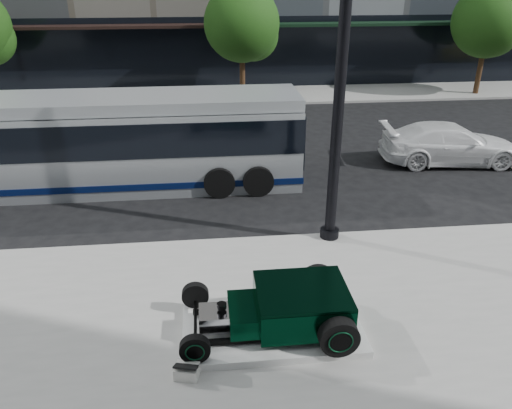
{
  "coord_description": "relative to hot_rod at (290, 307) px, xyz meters",
  "views": [
    {
      "loc": [
        -1.07,
        -13.28,
        6.45
      ],
      "look_at": [
        0.09,
        -2.33,
        1.2
      ],
      "focal_mm": 35.0,
      "sensor_mm": 36.0,
      "label": 1
    }
  ],
  "objects": [
    {
      "name": "ground",
      "position": [
        -0.37,
        5.78,
        -0.7
      ],
      "size": [
        120.0,
        120.0,
        0.0
      ],
      "primitive_type": "plane",
      "color": "black",
      "rests_on": "ground"
    },
    {
      "name": "sidewalk_far",
      "position": [
        -0.37,
        19.78,
        -0.64
      ],
      "size": [
        70.0,
        4.0,
        0.12
      ],
      "primitive_type": "cube",
      "color": "gray",
      "rests_on": "ground"
    },
    {
      "name": "street_trees",
      "position": [
        0.78,
        18.85,
        3.07
      ],
      "size": [
        29.8,
        3.8,
        5.7
      ],
      "color": "black",
      "rests_on": "sidewalk_far"
    },
    {
      "name": "display_plinth",
      "position": [
        -0.33,
        -0.0,
        -0.5
      ],
      "size": [
        3.4,
        1.8,
        0.15
      ],
      "primitive_type": "cube",
      "color": "silver",
      "rests_on": "sidewalk_near"
    },
    {
      "name": "hot_rod",
      "position": [
        0.0,
        0.0,
        0.0
      ],
      "size": [
        3.22,
        2.0,
        0.81
      ],
      "color": "black",
      "rests_on": "display_plinth"
    },
    {
      "name": "info_plaque",
      "position": [
        -1.93,
        -0.98,
        -0.45
      ],
      "size": [
        0.46,
        0.39,
        0.31
      ],
      "color": "silver",
      "rests_on": "sidewalk_near"
    },
    {
      "name": "lamppost",
      "position": [
        1.65,
        3.58,
        3.48
      ],
      "size": [
        0.48,
        0.48,
        8.78
      ],
      "color": "black",
      "rests_on": "sidewalk_near"
    },
    {
      "name": "transit_bus",
      "position": [
        -4.46,
        7.93,
        0.79
      ],
      "size": [
        12.12,
        2.88,
        2.92
      ],
      "color": "#A6ACB0",
      "rests_on": "ground"
    },
    {
      "name": "white_sedan",
      "position": [
        7.31,
        8.8,
        0.02
      ],
      "size": [
        5.08,
        2.45,
        1.43
      ],
      "primitive_type": "imported",
      "rotation": [
        0.0,
        0.0,
        1.48
      ],
      "color": "white",
      "rests_on": "ground"
    }
  ]
}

